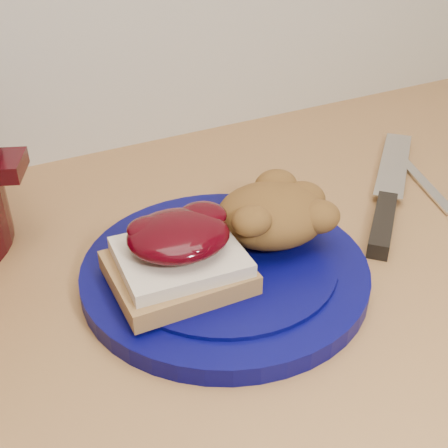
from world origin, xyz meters
TOP-DOWN VIEW (x-y plane):
  - plate at (-0.06, 1.45)m, footprint 0.32×0.32m
  - sandwich at (-0.11, 1.44)m, footprint 0.12×0.11m
  - stuffing_mound at (0.00, 1.46)m, footprint 0.13×0.11m
  - chef_knife at (0.17, 1.47)m, footprint 0.26×0.24m
  - butter_knife at (0.27, 1.51)m, footprint 0.08×0.17m

SIDE VIEW (x-z plane):
  - butter_knife at x=0.27m, z-range 0.90..0.91m
  - plate at x=-0.06m, z-range 0.90..0.92m
  - chef_knife at x=0.17m, z-range 0.90..0.92m
  - sandwich at x=-0.11m, z-range 0.92..0.98m
  - stuffing_mound at x=0.00m, z-range 0.92..0.98m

